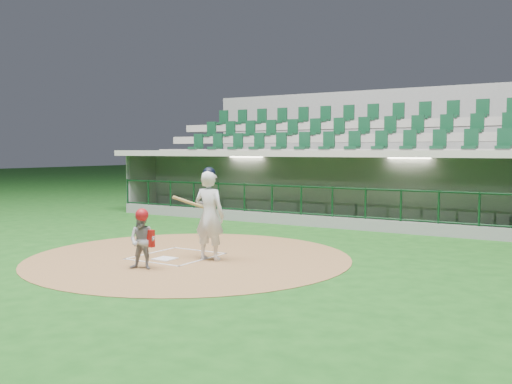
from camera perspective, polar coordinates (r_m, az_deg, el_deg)
ground at (r=13.29m, az=-7.14°, el=-6.24°), size 120.00×120.00×0.00m
dirt_circle at (r=12.95m, az=-6.64°, el=-6.49°), size 7.20×7.20×0.01m
home_plate at (r=12.75m, az=-9.10°, el=-6.61°), size 0.43×0.43×0.02m
batter_box_chalk at (r=13.05m, az=-7.96°, el=-6.36°), size 1.55×1.80×0.01m
dugout_structure at (r=19.82m, az=7.24°, el=-0.01°), size 16.40×3.70×3.00m
seating_deck at (r=22.67m, az=10.19°, el=1.65°), size 17.00×6.72×5.15m
batter at (r=12.42m, az=-4.70°, el=-2.21°), size 0.91×0.90×2.03m
catcher at (r=11.69m, az=-11.28°, el=-4.65°), size 0.67×0.59×1.23m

